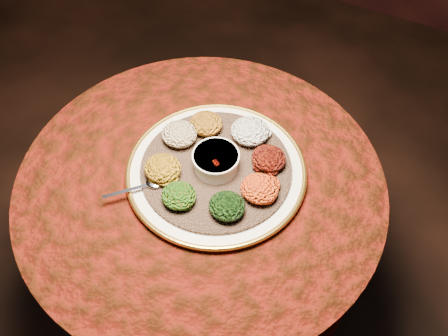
% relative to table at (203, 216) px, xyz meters
% --- Properties ---
extents(table, '(0.96, 0.96, 0.73)m').
position_rel_table_xyz_m(table, '(0.00, 0.00, 0.00)').
color(table, black).
rests_on(table, ground).
extents(platter, '(0.52, 0.52, 0.02)m').
position_rel_table_xyz_m(platter, '(0.03, 0.04, 0.19)').
color(platter, white).
rests_on(platter, table).
extents(injera, '(0.51, 0.51, 0.01)m').
position_rel_table_xyz_m(injera, '(0.03, 0.04, 0.20)').
color(injera, brown).
rests_on(injera, platter).
extents(stew_bowl, '(0.12, 0.12, 0.05)m').
position_rel_table_xyz_m(stew_bowl, '(0.03, 0.04, 0.24)').
color(stew_bowl, white).
rests_on(stew_bowl, injera).
extents(spoon, '(0.11, 0.11, 0.01)m').
position_rel_table_xyz_m(spoon, '(-0.09, -0.09, 0.21)').
color(spoon, silver).
rests_on(spoon, injera).
extents(portion_ayib, '(0.10, 0.10, 0.05)m').
position_rel_table_xyz_m(portion_ayib, '(0.06, 0.17, 0.23)').
color(portion_ayib, white).
rests_on(portion_ayib, injera).
extents(portion_kitfo, '(0.09, 0.08, 0.04)m').
position_rel_table_xyz_m(portion_kitfo, '(0.14, 0.11, 0.23)').
color(portion_kitfo, black).
rests_on(portion_kitfo, injera).
extents(portion_tikil, '(0.09, 0.09, 0.05)m').
position_rel_table_xyz_m(portion_tikil, '(0.16, 0.01, 0.23)').
color(portion_tikil, '#BB710F').
rests_on(portion_tikil, injera).
extents(portion_gomen, '(0.09, 0.08, 0.04)m').
position_rel_table_xyz_m(portion_gomen, '(0.11, -0.07, 0.23)').
color(portion_gomen, black).
rests_on(portion_gomen, injera).
extents(portion_mixveg, '(0.09, 0.08, 0.04)m').
position_rel_table_xyz_m(portion_mixveg, '(-0.00, -0.10, 0.23)').
color(portion_mixveg, '#A0290A').
rests_on(portion_mixveg, injera).
extents(portion_kik, '(0.09, 0.09, 0.05)m').
position_rel_table_xyz_m(portion_kik, '(-0.08, -0.04, 0.23)').
color(portion_kik, '#B57E0F').
rests_on(portion_kik, injera).
extents(portion_timatim, '(0.10, 0.09, 0.05)m').
position_rel_table_xyz_m(portion_timatim, '(-0.10, 0.07, 0.23)').
color(portion_timatim, maroon).
rests_on(portion_timatim, injera).
extents(portion_shiro, '(0.09, 0.09, 0.04)m').
position_rel_table_xyz_m(portion_shiro, '(-0.06, 0.14, 0.23)').
color(portion_shiro, '#A45F13').
rests_on(portion_shiro, injera).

